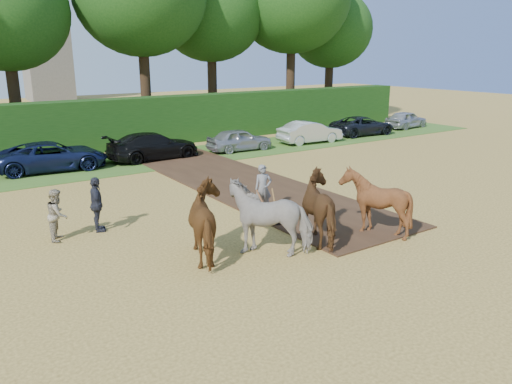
% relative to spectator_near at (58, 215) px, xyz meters
% --- Properties ---
extents(ground, '(120.00, 120.00, 0.00)m').
position_rel_spectator_near_xyz_m(ground, '(6.94, -4.47, -0.81)').
color(ground, gold).
rests_on(ground, ground).
extents(earth_strip, '(4.50, 17.00, 0.05)m').
position_rel_spectator_near_xyz_m(earth_strip, '(8.44, 2.53, -0.79)').
color(earth_strip, '#472D1C').
rests_on(earth_strip, ground).
extents(grass_verge, '(50.00, 5.00, 0.03)m').
position_rel_spectator_near_xyz_m(grass_verge, '(6.94, 9.53, -0.80)').
color(grass_verge, '#38601E').
rests_on(grass_verge, ground).
extents(hedgerow, '(46.00, 1.60, 3.00)m').
position_rel_spectator_near_xyz_m(hedgerow, '(6.94, 14.03, 0.69)').
color(hedgerow, '#14380F').
rests_on(hedgerow, ground).
extents(spectator_near, '(0.88, 0.97, 1.63)m').
position_rel_spectator_near_xyz_m(spectator_near, '(0.00, 0.00, 0.00)').
color(spectator_near, beige).
rests_on(spectator_near, ground).
extents(spectator_far, '(0.65, 1.14, 1.82)m').
position_rel_spectator_near_xyz_m(spectator_far, '(1.23, 0.05, 0.10)').
color(spectator_far, '#242631').
rests_on(spectator_far, ground).
extents(plough_team, '(7.35, 5.31, 2.12)m').
position_rel_spectator_near_xyz_m(plough_team, '(5.90, -4.47, 0.24)').
color(plough_team, brown).
rests_on(plough_team, ground).
extents(parked_cars, '(40.42, 3.44, 1.48)m').
position_rel_spectator_near_xyz_m(parked_cars, '(10.04, 9.59, -0.12)').
color(parked_cars, '#A8ABAF').
rests_on(parked_cars, ground).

